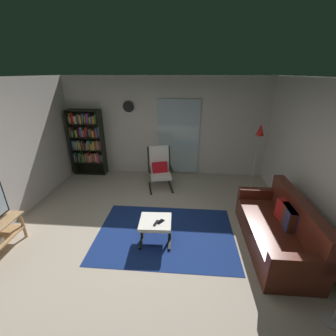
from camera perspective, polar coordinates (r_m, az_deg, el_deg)
ground_plane at (r=4.06m, az=-4.49°, el=-17.92°), size 7.02×7.02×0.00m
wall_back at (r=6.09m, az=-0.67°, el=10.27°), size 5.60×0.06×2.60m
glass_door_panel at (r=6.07m, az=2.72°, el=7.75°), size 1.10×0.01×2.00m
area_rug at (r=4.17m, az=-0.66°, el=-16.44°), size 2.42×1.68×0.01m
bookshelf_near_tv at (r=6.50m, az=-19.85°, el=6.53°), size 0.87×0.30×1.79m
leather_sofa at (r=4.16m, az=26.32°, el=-13.92°), size 0.81×1.87×0.88m
lounge_armchair at (r=5.48m, az=-2.11°, el=0.30°), size 0.69×0.76×1.02m
ottoman at (r=3.84m, az=-3.21°, el=-14.10°), size 0.54×0.50×0.41m
tv_remote at (r=3.73m, az=-3.07°, el=-13.81°), size 0.08×0.15×0.02m
cell_phone at (r=3.76m, az=-1.96°, el=-13.50°), size 0.14×0.15×0.01m
floor_lamp_by_shelf at (r=5.35m, az=22.15°, el=6.67°), size 0.22×0.22×1.65m
wall_clock at (r=6.08m, az=-10.07°, el=15.17°), size 0.29×0.03×0.29m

